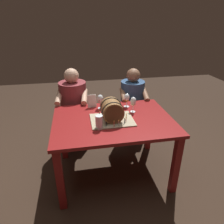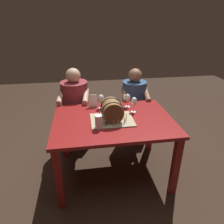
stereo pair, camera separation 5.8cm
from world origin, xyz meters
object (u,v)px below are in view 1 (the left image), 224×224
object	(u,v)px
dining_table	(113,128)
person_seated_right	(132,109)
wine_glass_white	(133,102)
person_seated_left	(74,111)
barrel_cake	(112,111)
wine_glass_rose	(100,99)
beer_pint	(99,123)
wine_glass_amber	(127,98)
menu_card	(92,101)

from	to	relation	value
dining_table	person_seated_right	bearing A→B (deg)	59.59
wine_glass_white	person_seated_right	world-z (taller)	person_seated_right
dining_table	person_seated_left	distance (m)	0.84
barrel_cake	wine_glass_rose	distance (m)	0.35
wine_glass_rose	beer_pint	xyz separation A→B (m)	(-0.08, -0.49, -0.06)
wine_glass_rose	wine_glass_amber	bearing A→B (deg)	-1.48
beer_pint	menu_card	size ratio (longest dim) A/B	0.89
wine_glass_white	person_seated_left	bearing A→B (deg)	139.90
wine_glass_white	menu_card	bearing A→B (deg)	154.07
wine_glass_rose	barrel_cake	bearing A→B (deg)	-76.44
beer_pint	person_seated_right	bearing A→B (deg)	56.34
beer_pint	menu_card	world-z (taller)	menu_card
wine_glass_white	menu_card	world-z (taller)	wine_glass_white
dining_table	person_seated_left	world-z (taller)	person_seated_left
wine_glass_white	dining_table	bearing A→B (deg)	-151.76
dining_table	person_seated_right	world-z (taller)	person_seated_right
wine_glass_amber	person_seated_right	distance (m)	0.57
wine_glass_amber	beer_pint	distance (m)	0.63
barrel_cake	beer_pint	xyz separation A→B (m)	(-0.16, -0.15, -0.04)
wine_glass_white	person_seated_right	bearing A→B (deg)	74.67
menu_card	person_seated_right	distance (m)	0.78
menu_card	wine_glass_amber	bearing A→B (deg)	-15.46
dining_table	person_seated_right	xyz separation A→B (m)	(0.42, 0.72, -0.12)
menu_card	person_seated_left	world-z (taller)	person_seated_left
wine_glass_rose	dining_table	bearing A→B (deg)	-72.23
person_seated_left	person_seated_right	bearing A→B (deg)	-0.03
beer_pint	person_seated_right	size ratio (longest dim) A/B	0.13
dining_table	beer_pint	bearing A→B (deg)	-134.63
wine_glass_rose	person_seated_left	xyz separation A→B (m)	(-0.32, 0.41, -0.32)
dining_table	wine_glass_rose	distance (m)	0.40
dining_table	beer_pint	xyz separation A→B (m)	(-0.17, -0.18, 0.17)
barrel_cake	menu_card	distance (m)	0.43
wine_glass_rose	person_seated_right	distance (m)	0.75
barrel_cake	wine_glass_white	world-z (taller)	barrel_cake
wine_glass_white	wine_glass_rose	bearing A→B (deg)	155.18
dining_table	wine_glass_white	bearing A→B (deg)	28.24
dining_table	menu_card	bearing A→B (deg)	118.12
wine_glass_rose	menu_card	distance (m)	0.12
wine_glass_rose	person_seated_right	size ratio (longest dim) A/B	0.16
wine_glass_white	wine_glass_rose	distance (m)	0.40
person_seated_right	wine_glass_amber	bearing A→B (deg)	-114.95
barrel_cake	wine_glass_rose	xyz separation A→B (m)	(-0.08, 0.34, 0.01)
wine_glass_white	barrel_cake	bearing A→B (deg)	-148.76
barrel_cake	person_seated_right	size ratio (longest dim) A/B	0.41
person_seated_left	menu_card	bearing A→B (deg)	-57.30
barrel_cake	person_seated_right	distance (m)	0.93
wine_glass_rose	beer_pint	size ratio (longest dim) A/B	1.24
wine_glass_amber	wine_glass_rose	bearing A→B (deg)	178.52
dining_table	person_seated_left	xyz separation A→B (m)	(-0.42, 0.72, -0.09)
wine_glass_white	wine_glass_amber	bearing A→B (deg)	102.81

